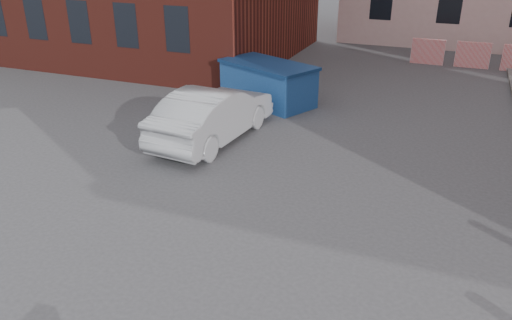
% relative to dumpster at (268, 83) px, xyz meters
% --- Properties ---
extents(ground, '(120.00, 120.00, 0.00)m').
position_rel_dumpster_xyz_m(ground, '(1.69, -7.69, -0.63)').
color(ground, '#38383A').
rests_on(ground, ground).
extents(barriers, '(4.70, 0.18, 1.00)m').
position_rel_dumpster_xyz_m(barriers, '(5.89, 7.31, -0.13)').
color(barriers, red).
rests_on(barriers, ground).
extents(dumpster, '(3.36, 2.66, 1.25)m').
position_rel_dumpster_xyz_m(dumpster, '(0.00, 0.00, 0.00)').
color(dumpster, '#1E4A8F').
rests_on(dumpster, ground).
extents(silver_car, '(1.78, 4.26, 1.37)m').
position_rel_dumpster_xyz_m(silver_car, '(-0.18, -3.42, 0.05)').
color(silver_car, '#999B9F').
rests_on(silver_car, ground).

